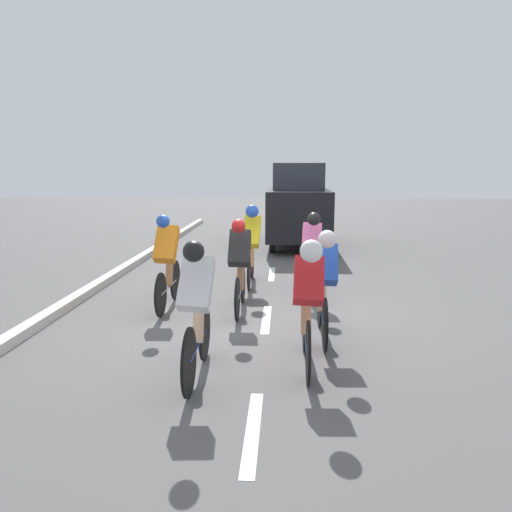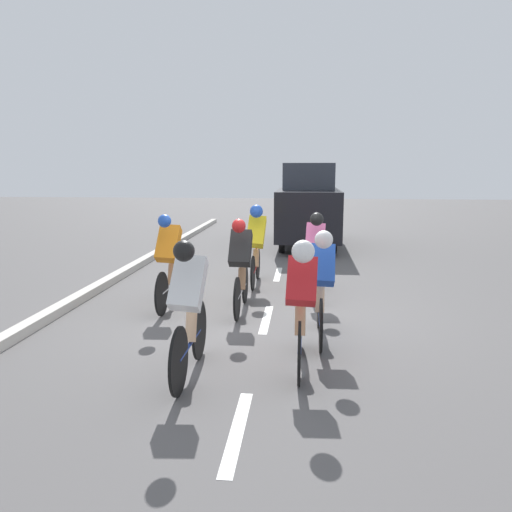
{
  "view_description": "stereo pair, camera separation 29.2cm",
  "coord_description": "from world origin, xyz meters",
  "px_view_note": "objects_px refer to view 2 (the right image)",
  "views": [
    {
      "loc": [
        -0.25,
        7.19,
        2.21
      ],
      "look_at": [
        0.15,
        0.06,
        0.95
      ],
      "focal_mm": 35.0,
      "sensor_mm": 36.0,
      "label": 1
    },
    {
      "loc": [
        -0.54,
        7.17,
        2.21
      ],
      "look_at": [
        0.15,
        0.06,
        0.95
      ],
      "focal_mm": 35.0,
      "sensor_mm": 36.0,
      "label": 2
    }
  ],
  "objects_px": {
    "cyclist_pink": "(314,252)",
    "cyclist_yellow": "(256,242)",
    "cyclist_black": "(241,263)",
    "support_car": "(308,205)",
    "cyclist_orange": "(169,259)",
    "cyclist_white": "(189,306)",
    "cyclist_blue": "(321,282)",
    "cyclist_red": "(301,300)"
  },
  "relations": [
    {
      "from": "cyclist_pink",
      "to": "cyclist_yellow",
      "type": "distance_m",
      "value": 1.34
    },
    {
      "from": "cyclist_pink",
      "to": "cyclist_yellow",
      "type": "height_order",
      "value": "cyclist_yellow"
    },
    {
      "from": "cyclist_blue",
      "to": "support_car",
      "type": "distance_m",
      "value": 8.17
    },
    {
      "from": "cyclist_black",
      "to": "cyclist_pink",
      "type": "xyz_separation_m",
      "value": [
        -1.14,
        -1.03,
        0.02
      ]
    },
    {
      "from": "cyclist_white",
      "to": "cyclist_pink",
      "type": "bearing_deg",
      "value": -111.27
    },
    {
      "from": "cyclist_yellow",
      "to": "support_car",
      "type": "relative_size",
      "value": 0.39
    },
    {
      "from": "cyclist_white",
      "to": "cyclist_black",
      "type": "bearing_deg",
      "value": -95.27
    },
    {
      "from": "cyclist_black",
      "to": "support_car",
      "type": "relative_size",
      "value": 0.39
    },
    {
      "from": "cyclist_white",
      "to": "cyclist_orange",
      "type": "bearing_deg",
      "value": -70.54
    },
    {
      "from": "cyclist_yellow",
      "to": "support_car",
      "type": "bearing_deg",
      "value": -100.88
    },
    {
      "from": "cyclist_red",
      "to": "cyclist_white",
      "type": "relative_size",
      "value": 0.99
    },
    {
      "from": "cyclist_black",
      "to": "support_car",
      "type": "distance_m",
      "value": 7.08
    },
    {
      "from": "cyclist_pink",
      "to": "cyclist_white",
      "type": "bearing_deg",
      "value": 68.73
    },
    {
      "from": "cyclist_orange",
      "to": "cyclist_pink",
      "type": "distance_m",
      "value": 2.46
    },
    {
      "from": "cyclist_blue",
      "to": "cyclist_pink",
      "type": "relative_size",
      "value": 0.97
    },
    {
      "from": "cyclist_black",
      "to": "cyclist_red",
      "type": "bearing_deg",
      "value": 113.7
    },
    {
      "from": "cyclist_red",
      "to": "cyclist_pink",
      "type": "distance_m",
      "value": 3.17
    },
    {
      "from": "cyclist_black",
      "to": "support_car",
      "type": "bearing_deg",
      "value": -98.54
    },
    {
      "from": "cyclist_yellow",
      "to": "cyclist_pink",
      "type": "bearing_deg",
      "value": 143.83
    },
    {
      "from": "cyclist_pink",
      "to": "cyclist_yellow",
      "type": "xyz_separation_m",
      "value": [
        1.08,
        -0.79,
        0.05
      ]
    },
    {
      "from": "cyclist_pink",
      "to": "cyclist_white",
      "type": "distance_m",
      "value": 3.77
    },
    {
      "from": "cyclist_red",
      "to": "cyclist_blue",
      "type": "bearing_deg",
      "value": -104.27
    },
    {
      "from": "cyclist_red",
      "to": "support_car",
      "type": "relative_size",
      "value": 0.39
    },
    {
      "from": "cyclist_orange",
      "to": "cyclist_yellow",
      "type": "bearing_deg",
      "value": -126.15
    },
    {
      "from": "cyclist_orange",
      "to": "cyclist_yellow",
      "type": "xyz_separation_m",
      "value": [
        -1.22,
        -1.67,
        0.05
      ]
    },
    {
      "from": "cyclist_black",
      "to": "cyclist_white",
      "type": "xyz_separation_m",
      "value": [
        0.23,
        2.48,
        0.01
      ]
    },
    {
      "from": "cyclist_orange",
      "to": "support_car",
      "type": "bearing_deg",
      "value": -107.92
    },
    {
      "from": "cyclist_white",
      "to": "support_car",
      "type": "xyz_separation_m",
      "value": [
        -1.28,
        -9.47,
        0.37
      ]
    },
    {
      "from": "cyclist_yellow",
      "to": "support_car",
      "type": "distance_m",
      "value": 5.27
    },
    {
      "from": "cyclist_blue",
      "to": "cyclist_red",
      "type": "bearing_deg",
      "value": 75.73
    },
    {
      "from": "cyclist_blue",
      "to": "cyclist_white",
      "type": "xyz_separation_m",
      "value": [
        1.41,
        1.31,
        0.01
      ]
    },
    {
      "from": "cyclist_orange",
      "to": "cyclist_red",
      "type": "height_order",
      "value": "cyclist_orange"
    },
    {
      "from": "cyclist_blue",
      "to": "cyclist_yellow",
      "type": "bearing_deg",
      "value": -69.32
    },
    {
      "from": "cyclist_pink",
      "to": "support_car",
      "type": "distance_m",
      "value": 5.97
    },
    {
      "from": "cyclist_orange",
      "to": "cyclist_pink",
      "type": "bearing_deg",
      "value": -159.18
    },
    {
      "from": "cyclist_red",
      "to": "cyclist_yellow",
      "type": "relative_size",
      "value": 1.01
    },
    {
      "from": "cyclist_orange",
      "to": "cyclist_red",
      "type": "distance_m",
      "value": 3.11
    },
    {
      "from": "cyclist_white",
      "to": "support_car",
      "type": "relative_size",
      "value": 0.4
    },
    {
      "from": "cyclist_pink",
      "to": "support_car",
      "type": "relative_size",
      "value": 0.4
    },
    {
      "from": "cyclist_orange",
      "to": "cyclist_red",
      "type": "bearing_deg",
      "value": 132.49
    },
    {
      "from": "cyclist_white",
      "to": "cyclist_red",
      "type": "bearing_deg",
      "value": -163.56
    },
    {
      "from": "cyclist_black",
      "to": "cyclist_blue",
      "type": "xyz_separation_m",
      "value": [
        -1.18,
        1.17,
        0.0
      ]
    }
  ]
}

